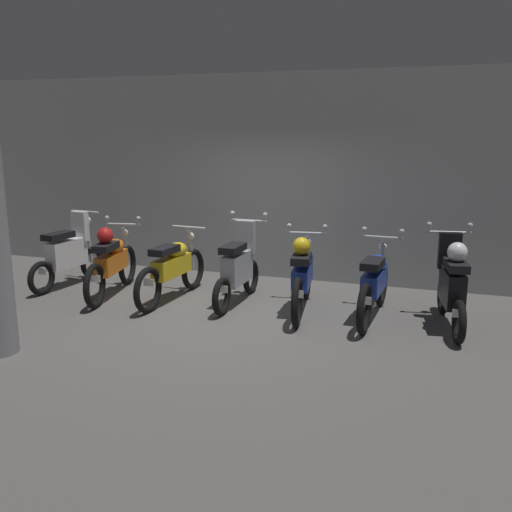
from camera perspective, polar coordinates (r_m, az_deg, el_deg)
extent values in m
plane|color=#565451|center=(7.81, -3.45, -6.03)|extent=(80.00, 80.00, 0.00)
cube|color=#9EA0A3|center=(9.71, 1.79, 7.88)|extent=(16.00, 0.30, 3.40)
torus|color=black|center=(10.12, -16.10, -0.64)|extent=(0.14, 0.54, 0.53)
torus|color=black|center=(9.31, -20.69, -2.08)|extent=(0.14, 0.54, 0.53)
cube|color=silver|center=(9.65, -18.41, 0.22)|extent=(0.30, 0.75, 0.44)
cube|color=silver|center=(9.83, -17.21, 2.89)|extent=(0.29, 0.15, 0.48)
cube|color=black|center=(9.47, -19.20, 1.93)|extent=(0.29, 0.54, 0.10)
cylinder|color=#B7BABF|center=(9.90, -16.76, 4.28)|extent=(0.56, 0.09, 0.04)
cylinder|color=#B7BABF|center=(10.00, -16.42, 1.65)|extent=(0.07, 0.15, 0.85)
sphere|color=silver|center=(9.95, -16.53, 3.46)|extent=(0.12, 0.12, 0.12)
cube|color=white|center=(9.30, -20.63, -1.46)|extent=(0.16, 0.03, 0.10)
torus|color=black|center=(9.53, -12.76, -0.87)|extent=(0.21, 0.66, 0.65)
torus|color=black|center=(8.37, -15.86, -2.90)|extent=(0.21, 0.66, 0.65)
cube|color=orange|center=(8.90, -14.27, -0.63)|extent=(0.37, 0.86, 0.28)
ellipsoid|color=orange|center=(9.00, -13.98, 0.95)|extent=(0.34, 0.48, 0.22)
cube|color=black|center=(8.68, -14.82, 0.90)|extent=(0.33, 0.56, 0.10)
cylinder|color=#B7BABF|center=(9.31, -13.19, 3.12)|extent=(0.56, 0.14, 0.04)
sphere|color=#B7BABF|center=(9.39, -14.70, 3.73)|extent=(0.07, 0.07, 0.07)
sphere|color=#B7BABF|center=(9.20, -11.70, 3.71)|extent=(0.07, 0.07, 0.07)
cylinder|color=#B7BABF|center=(9.42, -12.97, 0.95)|extent=(0.08, 0.17, 0.65)
sphere|color=silver|center=(9.38, -13.03, 2.27)|extent=(0.12, 0.12, 0.12)
cube|color=white|center=(8.37, -15.83, -2.19)|extent=(0.16, 0.04, 0.10)
sphere|color=red|center=(8.65, -14.88, 2.00)|extent=(0.24, 0.24, 0.24)
torus|color=black|center=(9.07, -6.34, -1.32)|extent=(0.13, 0.65, 0.65)
torus|color=black|center=(7.99, -10.77, -3.36)|extent=(0.13, 0.65, 0.65)
cube|color=gold|center=(8.48, -8.45, -1.03)|extent=(0.27, 0.84, 0.28)
ellipsoid|color=gold|center=(8.56, -7.97, 0.62)|extent=(0.29, 0.46, 0.22)
cube|color=black|center=(8.26, -9.15, 0.58)|extent=(0.27, 0.53, 0.10)
cylinder|color=#B7BABF|center=(8.84, -6.76, 2.88)|extent=(0.56, 0.07, 0.04)
cylinder|color=#B7BABF|center=(8.95, -6.54, 0.60)|extent=(0.07, 0.16, 0.65)
sphere|color=silver|center=(8.91, -6.58, 1.98)|extent=(0.12, 0.12, 0.12)
cube|color=white|center=(7.98, -10.70, -2.62)|extent=(0.16, 0.02, 0.10)
torus|color=black|center=(8.79, -0.51, -2.08)|extent=(0.10, 0.53, 0.53)
torus|color=black|center=(7.76, -3.46, -4.08)|extent=(0.10, 0.53, 0.53)
cube|color=#9EA0A8|center=(8.21, -1.91, -1.20)|extent=(0.23, 0.74, 0.44)
cube|color=#9EA0A8|center=(8.44, -1.06, 1.96)|extent=(0.28, 0.13, 0.48)
cube|color=black|center=(7.99, -2.35, 0.77)|extent=(0.25, 0.52, 0.10)
cylinder|color=#B7BABF|center=(8.53, -0.74, 3.57)|extent=(0.56, 0.05, 0.04)
sphere|color=#B7BABF|center=(8.61, -2.37, 4.31)|extent=(0.07, 0.07, 0.07)
sphere|color=#B7BABF|center=(8.43, 0.92, 4.15)|extent=(0.07, 0.07, 0.07)
cylinder|color=#B7BABF|center=(8.65, -0.62, 0.54)|extent=(0.06, 0.15, 0.85)
sphere|color=silver|center=(8.59, -0.63, 2.63)|extent=(0.12, 0.12, 0.12)
cube|color=white|center=(7.76, -3.40, -3.33)|extent=(0.16, 0.02, 0.10)
torus|color=black|center=(8.56, 5.09, -2.12)|extent=(0.18, 0.66, 0.65)
torus|color=black|center=(7.32, 4.12, -4.64)|extent=(0.18, 0.66, 0.65)
cube|color=#1E389E|center=(7.89, 4.67, -1.95)|extent=(0.34, 0.85, 0.28)
ellipsoid|color=#1E389E|center=(7.99, 4.81, -0.15)|extent=(0.32, 0.47, 0.22)
cube|color=black|center=(7.65, 4.56, -0.25)|extent=(0.31, 0.55, 0.10)
cylinder|color=#B7BABF|center=(8.31, 5.12, 2.31)|extent=(0.56, 0.11, 0.04)
sphere|color=#B7BABF|center=(8.32, 3.35, 3.05)|extent=(0.07, 0.07, 0.07)
sphere|color=#B7BABF|center=(8.28, 6.92, 2.93)|extent=(0.07, 0.07, 0.07)
cylinder|color=#B7BABF|center=(8.44, 5.10, -0.10)|extent=(0.08, 0.17, 0.65)
sphere|color=silver|center=(8.39, 5.13, 1.36)|extent=(0.12, 0.12, 0.12)
cube|color=white|center=(7.31, 4.15, -3.83)|extent=(0.16, 0.03, 0.10)
sphere|color=gold|center=(7.61, 4.59, 1.00)|extent=(0.24, 0.24, 0.24)
torus|color=black|center=(8.39, 12.45, -2.67)|extent=(0.12, 0.65, 0.65)
torus|color=black|center=(7.16, 10.78, -5.23)|extent=(0.12, 0.65, 0.65)
cube|color=#1E389E|center=(7.72, 11.75, -2.50)|extent=(0.26, 0.84, 0.28)
ellipsoid|color=#1E389E|center=(7.82, 12.01, -0.66)|extent=(0.28, 0.45, 0.22)
cube|color=black|center=(7.48, 11.60, -0.76)|extent=(0.26, 0.53, 0.10)
cylinder|color=#B7BABF|center=(8.14, 12.56, 1.84)|extent=(0.56, 0.06, 0.04)
sphere|color=#B7BABF|center=(8.16, 10.79, 2.67)|extent=(0.07, 0.07, 0.07)
sphere|color=#B7BABF|center=(8.09, 14.41, 2.40)|extent=(0.07, 0.07, 0.07)
cylinder|color=#B7BABF|center=(8.26, 12.50, -0.62)|extent=(0.06, 0.16, 0.65)
sphere|color=silver|center=(8.22, 12.57, 0.87)|extent=(0.12, 0.12, 0.12)
cube|color=white|center=(7.15, 10.85, -4.41)|extent=(0.16, 0.02, 0.10)
torus|color=black|center=(8.24, 18.23, -3.73)|extent=(0.18, 0.54, 0.53)
torus|color=black|center=(7.16, 19.66, -6.26)|extent=(0.18, 0.54, 0.53)
cube|color=black|center=(7.62, 19.04, -2.97)|extent=(0.34, 0.76, 0.44)
cube|color=black|center=(7.86, 18.82, 0.51)|extent=(0.30, 0.17, 0.48)
cube|color=black|center=(7.39, 19.42, -0.90)|extent=(0.32, 0.55, 0.10)
cylinder|color=#B7BABF|center=(7.96, 18.77, 2.26)|extent=(0.56, 0.13, 0.04)
sphere|color=#B7BABF|center=(7.90, 16.96, 3.05)|extent=(0.07, 0.07, 0.07)
sphere|color=#B7BABF|center=(7.99, 20.66, 2.89)|extent=(0.07, 0.07, 0.07)
cylinder|color=#B7BABF|center=(8.09, 18.48, -0.96)|extent=(0.08, 0.15, 0.85)
sphere|color=silver|center=(8.03, 18.64, 1.27)|extent=(0.12, 0.12, 0.12)
cube|color=white|center=(7.15, 19.69, -5.44)|extent=(0.16, 0.04, 0.10)
sphere|color=silver|center=(7.36, 19.52, 0.39)|extent=(0.24, 0.24, 0.24)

